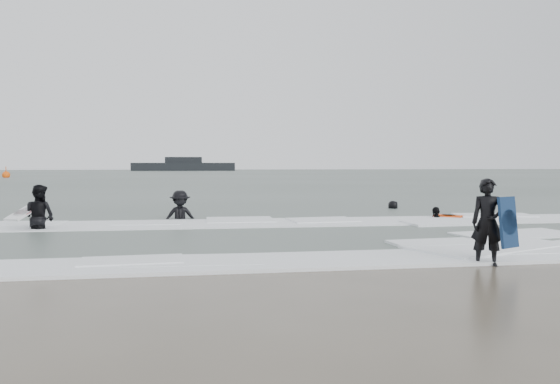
{
  "coord_description": "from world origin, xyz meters",
  "views": [
    {
      "loc": [
        -2.31,
        -11.08,
        1.95
      ],
      "look_at": [
        0.0,
        5.0,
        1.1
      ],
      "focal_mm": 35.0,
      "sensor_mm": 36.0,
      "label": 1
    }
  ],
  "objects": [
    {
      "name": "surfer_right_far",
      "position": [
        5.67,
        10.91,
        0.0
      ],
      "size": [
        0.85,
        0.67,
        1.53
      ],
      "primitive_type": "imported",
      "rotation": [
        0.0,
        0.0,
        -2.87
      ],
      "color": "black",
      "rests_on": "ground"
    },
    {
      "name": "vessel_horizon",
      "position": [
        -6.93,
        133.16,
        1.34
      ],
      "size": [
        26.4,
        4.71,
        3.58
      ],
      "color": "black",
      "rests_on": "ground"
    },
    {
      "name": "surf_foam",
      "position": [
        0.0,
        3.7,
        0.04
      ],
      "size": [
        30.03,
        9.06,
        0.09
      ],
      "color": "white",
      "rests_on": "ground"
    },
    {
      "name": "ground",
      "position": [
        0.0,
        0.0,
        0.0
      ],
      "size": [
        320.0,
        320.0,
        0.0
      ],
      "primitive_type": "plane",
      "color": "brown",
      "rests_on": "ground"
    },
    {
      "name": "buoy",
      "position": [
        -28.3,
        66.51,
        0.42
      ],
      "size": [
        1.0,
        1.0,
        1.65
      ],
      "color": "#EE500A",
      "rests_on": "ground"
    },
    {
      "name": "surfer_right_near",
      "position": [
        5.77,
        6.89,
        0.0
      ],
      "size": [
        0.78,
        1.01,
        1.6
      ],
      "primitive_type": "imported",
      "rotation": [
        0.0,
        0.0,
        -2.05
      ],
      "color": "black",
      "rests_on": "ground"
    },
    {
      "name": "surfer_centre",
      "position": [
        3.09,
        -1.4,
        0.0
      ],
      "size": [
        0.72,
        0.59,
        1.69
      ],
      "primitive_type": "imported",
      "rotation": [
        0.0,
        0.0,
        -0.34
      ],
      "color": "black",
      "rests_on": "ground"
    },
    {
      "name": "bodyboards",
      "position": [
        0.73,
        3.59,
        0.5
      ],
      "size": [
        14.58,
        9.27,
        1.25
      ],
      "color": "#0F2548",
      "rests_on": "ground"
    },
    {
      "name": "sea",
      "position": [
        0.0,
        80.0,
        0.06
      ],
      "size": [
        320.0,
        320.0,
        0.0
      ],
      "primitive_type": "plane",
      "color": "#47544C",
      "rests_on": "ground"
    },
    {
      "name": "surfer_breaker",
      "position": [
        -3.05,
        7.74,
        0.0
      ],
      "size": [
        1.27,
        0.8,
        1.88
      ],
      "primitive_type": "imported",
      "rotation": [
        0.0,
        0.0,
        0.09
      ],
      "color": "black",
      "rests_on": "ground"
    },
    {
      "name": "surfer_wading",
      "position": [
        -6.95,
        5.4,
        0.0
      ],
      "size": [
        1.15,
        1.07,
        1.9
      ],
      "primitive_type": "imported",
      "rotation": [
        0.0,
        0.0,
        2.65
      ],
      "color": "black",
      "rests_on": "ground"
    }
  ]
}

